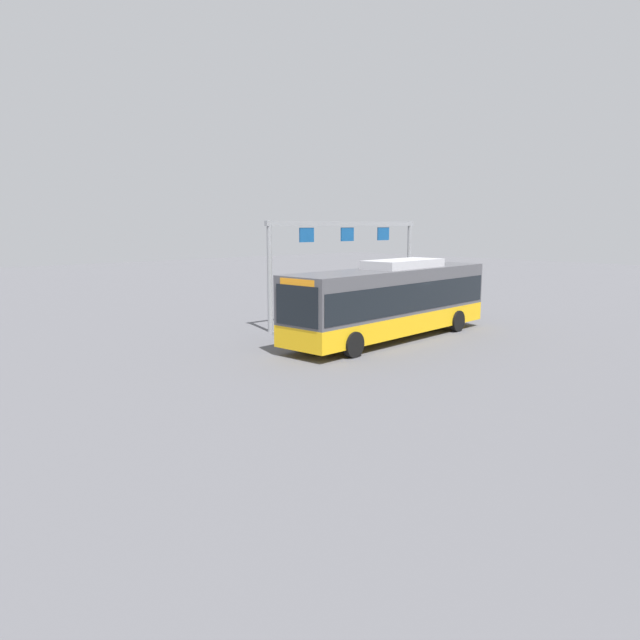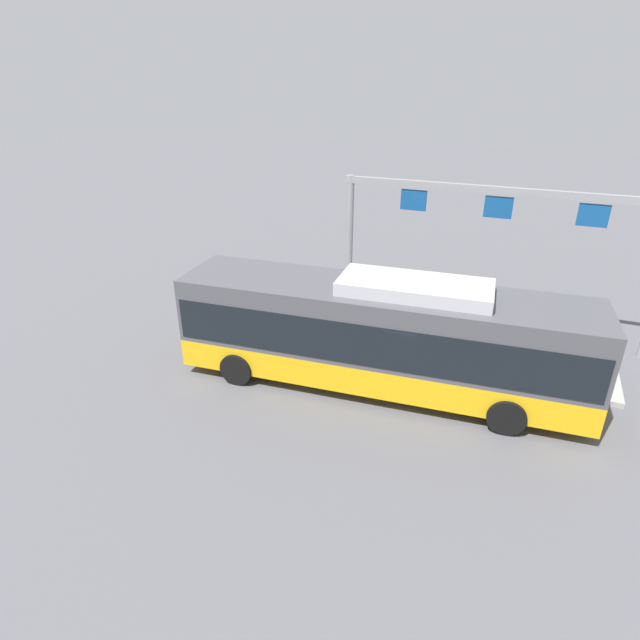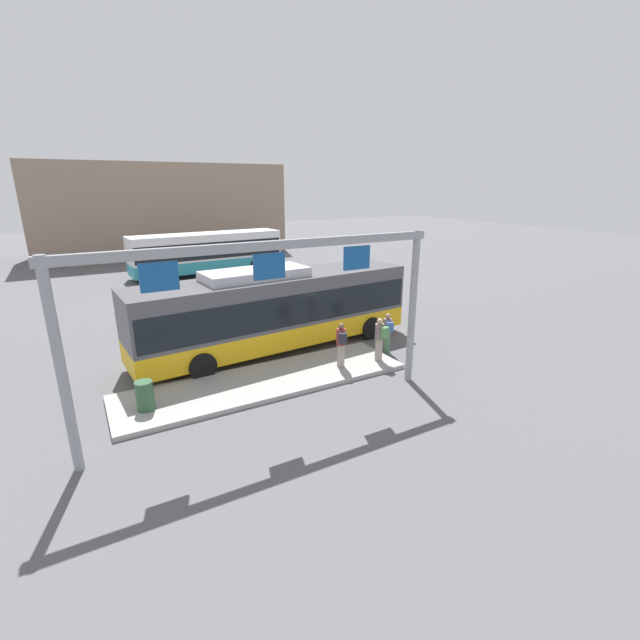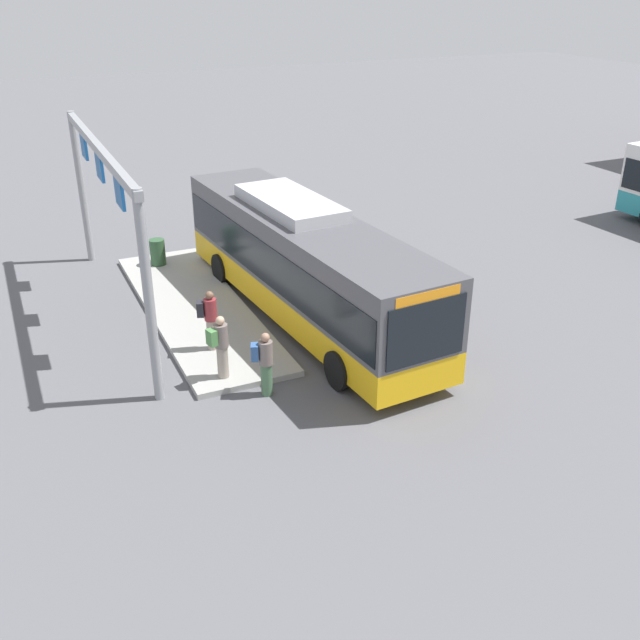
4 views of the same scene
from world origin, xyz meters
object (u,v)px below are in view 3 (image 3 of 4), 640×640
Objects in this scene: bus_main at (276,307)px; person_boarding at (387,332)px; bus_background_left at (207,251)px; person_waiting_near at (380,338)px; person_waiting_mid at (341,344)px; trash_bin at (145,396)px.

bus_main reaches higher than person_boarding.
person_waiting_near is (0.64, -20.69, -0.73)m from bus_background_left.
person_boarding is 1.00× the size of person_waiting_near.
bus_main is 7.10× the size of person_waiting_near.
trash_bin is at bearing 108.35° from person_waiting_mid.
person_waiting_mid is at bearing 123.01° from person_boarding.
trash_bin is at bearing 73.81° from person_waiting_near.
person_boarding is at bearing -40.02° from bus_main.
bus_background_left is at bearing 69.18° from trash_bin.
bus_main reaches higher than trash_bin.
bus_main is 7.10× the size of person_waiting_mid.
person_waiting_mid reaches higher than person_boarding.
bus_main is 1.05× the size of bus_background_left.
bus_main is at bearing 28.30° from trash_bin.
bus_main reaches higher than bus_background_left.
bus_main is 13.18× the size of trash_bin.
bus_background_left is 21.76m from trash_bin.
person_waiting_mid is (-1.59, 0.21, 0.00)m from person_waiting_near.
person_waiting_near is 1.60m from person_waiting_mid.
trash_bin is (-9.34, -0.40, -0.28)m from person_boarding.
trash_bin is at bearing 65.62° from bus_background_left.
person_boarding is 2.64m from person_waiting_mid.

